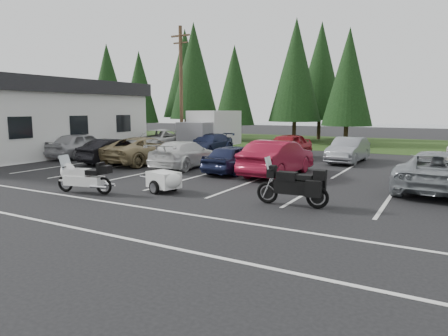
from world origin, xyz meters
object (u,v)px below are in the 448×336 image
Objects in this scene: car_near_6 at (438,171)px; car_far_1 at (209,144)px; box_truck at (208,131)px; touring_motorcycle at (84,174)px; car_far_2 at (286,146)px; utility_pole at (181,86)px; cargo_trailer at (164,182)px; car_near_2 at (146,150)px; car_near_5 at (278,158)px; building at (15,118)px; car_far_0 at (158,141)px; car_near_4 at (234,158)px; car_far_3 at (348,150)px; adventure_motorcycle at (292,182)px; car_near_3 at (185,154)px; car_near_1 at (115,151)px; car_near_0 at (82,145)px.

car_near_6 is 1.15× the size of car_far_1.
touring_motorcycle is (4.24, -15.38, -0.76)m from box_truck.
car_far_1 is at bearing -177.00° from car_far_2.
utility_pole reaches higher than cargo_trailer.
car_near_5 is at bearing 179.39° from car_near_2.
building is 18.88m from car_near_5.
car_near_2 reaches higher than cargo_trailer.
touring_motorcycle is at bearing -132.23° from cargo_trailer.
car_near_5 is 0.86× the size of car_far_0.
car_far_0 is at bearing -31.42° from car_near_4.
car_far_3 reaches higher than touring_motorcycle.
car_far_1 is (1.33, -2.05, -0.77)m from box_truck.
car_near_3 is at bearing 142.17° from adventure_motorcycle.
car_near_1 is 0.78× the size of car_near_2.
adventure_motorcycle is at bearing 2.40° from touring_motorcycle.
car_far_0 is at bearing -23.58° from car_near_5.
car_near_4 is 0.74× the size of car_near_6.
car_near_5 is 9.74m from car_far_1.
car_near_1 is at bearing 163.24° from car_near_0.
building reaches higher than touring_motorcycle.
car_far_2 is at bearing -174.53° from car_far_3.
car_far_3 is at bearing -11.20° from box_truck.
building is 13.16m from box_truck.
box_truck reaches higher than car_far_0.
car_far_2 reaches higher than car_near_3.
car_near_5 is (9.54, 0.51, 0.12)m from car_near_1.
touring_motorcycle is 1.50× the size of cargo_trailer.
car_far_2 is (6.98, -2.28, -0.68)m from box_truck.
car_near_4 is (5.87, -0.57, -0.06)m from car_near_2.
car_far_2 is at bearing -3.37° from car_far_1.
car_near_4 is 0.92× the size of car_far_3.
car_far_1 is at bearing 8.55° from car_far_0.
car_near_0 is 16.05m from car_far_3.
adventure_motorcycle reaches higher than car_far_3.
car_far_2 is 3.64m from car_far_3.
car_near_5 is at bearing -40.89° from car_far_1.
building is at bearing -135.00° from utility_pole.
car_far_1 is 13.65m from touring_motorcycle.
car_near_3 is 0.89× the size of car_near_6.
car_near_3 is 6.28m from cargo_trailer.
car_near_6 is at bearing -26.76° from car_far_1.
touring_motorcycle is 7.36m from adventure_motorcycle.
car_near_5 is at bearing 0.65° from building.
adventure_motorcycle reaches higher than car_near_3.
car_near_5 is at bearing -27.89° from car_far_0.
building is at bearing -154.55° from car_far_2.
car_far_0 is (-2.49, -2.74, -0.66)m from box_truck.
adventure_motorcycle reaches higher than car_near_2.
adventure_motorcycle reaches higher than cargo_trailer.
touring_motorcycle is (3.43, -7.41, -0.05)m from car_near_2.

